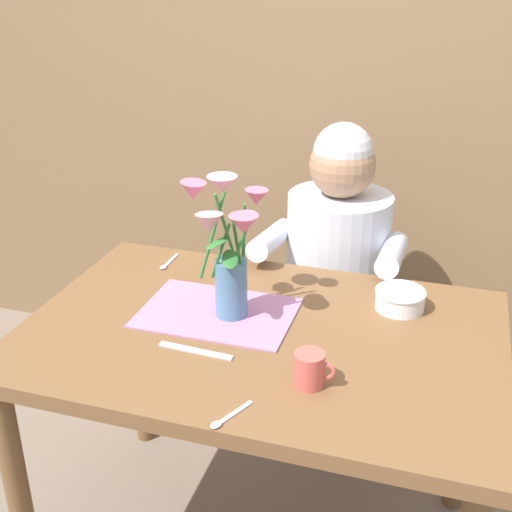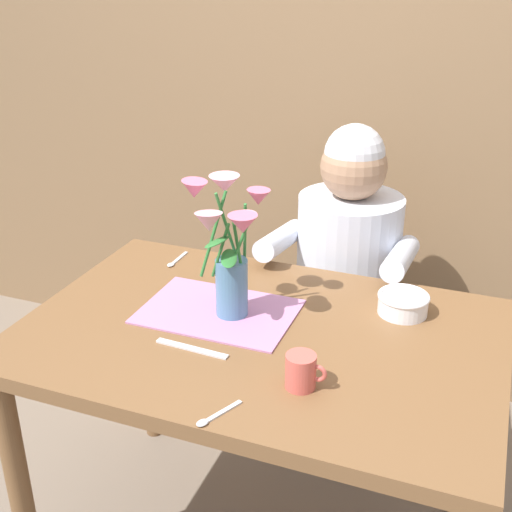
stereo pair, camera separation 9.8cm
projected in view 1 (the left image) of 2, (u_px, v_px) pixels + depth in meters
wood_panel_backdrop at (347, 63)px, 2.37m from camera, size 4.00×0.10×2.50m
dining_table at (261, 362)px, 1.71m from camera, size 1.20×0.80×0.74m
seated_person at (335, 289)px, 2.26m from camera, size 0.45×0.47×1.14m
striped_placemat at (217, 313)px, 1.74m from camera, size 0.40×0.28×0.00m
flower_vase at (229, 247)px, 1.65m from camera, size 0.23×0.22×0.37m
ceramic_bowl at (400, 298)px, 1.76m from camera, size 0.14×0.14×0.06m
dinner_knife at (196, 351)px, 1.58m from camera, size 0.19×0.03×0.00m
ceramic_mug at (310, 369)px, 1.44m from camera, size 0.09×0.07×0.08m
spoon_0 at (225, 419)px, 1.34m from camera, size 0.06×0.11×0.01m
spoon_1 at (167, 264)px, 2.02m from camera, size 0.02×0.12×0.01m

